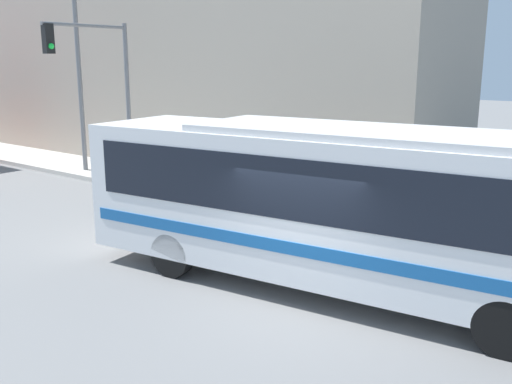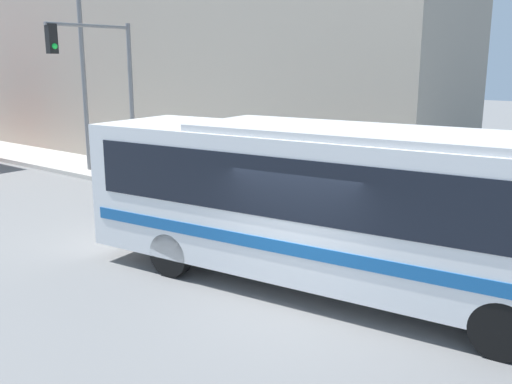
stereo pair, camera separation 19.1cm
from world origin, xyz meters
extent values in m
plane|color=slate|center=(0.00, 0.00, 0.00)|extent=(120.00, 120.00, 0.00)
cube|color=#B7B2A8|center=(5.91, 20.00, 0.09)|extent=(2.83, 70.00, 0.17)
cube|color=#9E9384|center=(10.33, 13.47, 6.38)|extent=(6.00, 24.95, 12.75)
cube|color=white|center=(1.20, -0.31, 1.73)|extent=(3.80, 11.20, 2.67)
cube|color=black|center=(1.20, -0.31, 2.22)|extent=(3.74, 10.33, 1.11)
cube|color=#19599E|center=(1.20, -0.31, 1.15)|extent=(3.79, 10.77, 0.24)
cube|color=silver|center=(1.20, -0.31, 3.12)|extent=(3.04, 6.27, 0.16)
cylinder|color=black|center=(1.96, 3.21, 0.47)|extent=(0.38, 0.96, 0.94)
cylinder|color=black|center=(-0.33, 2.95, 0.47)|extent=(0.38, 0.96, 0.94)
cylinder|color=black|center=(0.39, -3.44, 0.47)|extent=(0.38, 0.96, 0.94)
cylinder|color=red|center=(5.10, 4.18, 0.42)|extent=(0.22, 0.22, 0.49)
sphere|color=red|center=(5.10, 4.18, 0.73)|extent=(0.21, 0.21, 0.21)
cylinder|color=red|center=(5.10, 4.06, 0.45)|extent=(0.10, 0.13, 0.10)
cylinder|color=slate|center=(5.25, 10.79, 2.92)|extent=(0.16, 0.16, 5.49)
cylinder|color=slate|center=(3.65, 10.79, 5.51)|extent=(3.20, 0.11, 0.11)
cube|color=black|center=(2.25, 10.79, 5.06)|extent=(0.30, 0.24, 0.90)
sphere|color=#19D83F|center=(2.25, 10.65, 4.84)|extent=(0.18, 0.18, 0.18)
cylinder|color=slate|center=(5.10, 10.82, 0.76)|extent=(0.06, 0.06, 1.17)
cylinder|color=#4C4C51|center=(5.10, 10.82, 1.45)|extent=(0.14, 0.14, 0.22)
cylinder|color=slate|center=(5.35, 13.68, 3.93)|extent=(0.18, 0.18, 7.52)
cylinder|color=#23283D|center=(6.41, 5.60, 0.58)|extent=(0.28, 0.28, 0.81)
cylinder|color=#2659A5|center=(6.41, 5.60, 1.32)|extent=(0.34, 0.34, 0.67)
sphere|color=tan|center=(6.41, 5.60, 1.77)|extent=(0.22, 0.22, 0.22)
camera|label=1|loc=(-8.18, -5.29, 4.40)|focal=40.00mm
camera|label=2|loc=(-8.06, -5.44, 4.40)|focal=40.00mm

